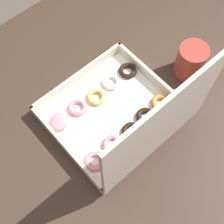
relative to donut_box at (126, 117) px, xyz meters
The scene contains 4 objects.
ground_plane 0.81m from the donut_box, 56.34° to the right, with size 8.00×8.00×0.00m, color #564C44.
dining_table 0.17m from the donut_box, 56.34° to the right, with size 1.18×0.89×0.74m.
donut_box is the anchor object (origin of this frame).
coffee_mug 0.25m from the donut_box, behind, with size 0.08×0.08×0.09m.
Camera 1 is at (0.20, 0.26, 1.47)m, focal length 50.00 mm.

